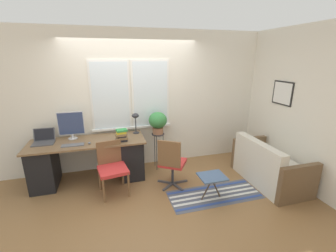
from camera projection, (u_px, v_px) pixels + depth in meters
name	position (u px, v px, depth m)	size (l,w,h in m)	color
ground_plane	(142.00, 182.00, 4.08)	(14.00, 14.00, 0.00)	olive
wall_back_with_window	(133.00, 101.00, 4.41)	(9.00, 0.12, 2.70)	white
wall_right_with_picture	(276.00, 102.00, 4.38)	(0.08, 9.00, 2.70)	white
desk	(89.00, 159.00, 4.06)	(1.98, 0.71, 0.77)	brown
laptop	(44.00, 140.00, 3.85)	(0.34, 0.30, 0.23)	#4C4C51
monitor	(71.00, 125.00, 3.99)	(0.44, 0.16, 0.50)	silver
keyboard	(73.00, 145.00, 3.75)	(0.36, 0.13, 0.02)	slate
mouse	(89.00, 143.00, 3.82)	(0.04, 0.07, 0.04)	slate
desk_lamp	(135.00, 118.00, 4.28)	(0.14, 0.14, 0.39)	#2D2D33
book_stack	(121.00, 136.00, 3.92)	(0.22, 0.17, 0.21)	black
desk_chair_wooden	(112.00, 166.00, 3.69)	(0.51, 0.52, 0.85)	brown
office_chair_swivel	(172.00, 162.00, 3.83)	(0.57, 0.58, 0.90)	#47474C
couch_loveseat	(268.00, 167.00, 4.03)	(0.72, 1.37, 0.79)	silver
plant_stand	(158.00, 138.00, 4.46)	(0.25, 0.25, 0.74)	#333338
potted_plant	(158.00, 121.00, 4.36)	(0.35, 0.35, 0.43)	#9E6B4C
floor_rug_striped	(214.00, 195.00, 3.71)	(1.52, 0.61, 0.01)	#565B6B
folding_stool	(212.00, 178.00, 3.52)	(0.41, 0.35, 0.41)	slate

